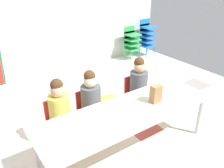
{
  "coord_description": "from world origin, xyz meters",
  "views": [
    {
      "loc": [
        -1.47,
        -2.42,
        2.03
      ],
      "look_at": [
        -0.08,
        -0.43,
        0.84
      ],
      "focal_mm": 37.38,
      "sensor_mm": 36.0,
      "label": 1
    }
  ],
  "objects_px": {
    "seated_child_far_right": "(138,81)",
    "paper_bag_brown": "(156,94)",
    "craft_table": "(128,114)",
    "seated_child_near_camera": "(59,107)",
    "kid_chair_green_stack": "(132,41)",
    "paper_plate_near_edge": "(132,105)",
    "donut_powdered_on_plate": "(132,104)",
    "kid_chair_blue_stack": "(147,36)",
    "seated_child_middle_seat": "(91,97)"
  },
  "relations": [
    {
      "from": "seated_child_middle_seat",
      "to": "paper_bag_brown",
      "type": "height_order",
      "value": "seated_child_middle_seat"
    },
    {
      "from": "kid_chair_green_stack",
      "to": "paper_bag_brown",
      "type": "xyz_separation_m",
      "value": [
        -1.78,
        -2.62,
        0.24
      ]
    },
    {
      "from": "seated_child_middle_seat",
      "to": "paper_plate_near_edge",
      "type": "relative_size",
      "value": 5.1
    },
    {
      "from": "craft_table",
      "to": "seated_child_middle_seat",
      "type": "xyz_separation_m",
      "value": [
        -0.16,
        0.57,
        0.01
      ]
    },
    {
      "from": "donut_powdered_on_plate",
      "to": "craft_table",
      "type": "bearing_deg",
      "value": -152.66
    },
    {
      "from": "craft_table",
      "to": "paper_plate_near_edge",
      "type": "bearing_deg",
      "value": 27.34
    },
    {
      "from": "seated_child_far_right",
      "to": "seated_child_middle_seat",
      "type": "bearing_deg",
      "value": 180.0
    },
    {
      "from": "seated_child_near_camera",
      "to": "kid_chair_blue_stack",
      "type": "height_order",
      "value": "seated_child_near_camera"
    },
    {
      "from": "kid_chair_blue_stack",
      "to": "paper_bag_brown",
      "type": "relative_size",
      "value": 4.18
    },
    {
      "from": "kid_chair_green_stack",
      "to": "paper_bag_brown",
      "type": "relative_size",
      "value": 3.64
    },
    {
      "from": "kid_chair_green_stack",
      "to": "paper_plate_near_edge",
      "type": "bearing_deg",
      "value": -129.24
    },
    {
      "from": "seated_child_middle_seat",
      "to": "kid_chair_green_stack",
      "type": "distance_m",
      "value": 3.08
    },
    {
      "from": "craft_table",
      "to": "kid_chair_blue_stack",
      "type": "distance_m",
      "value": 3.71
    },
    {
      "from": "craft_table",
      "to": "donut_powdered_on_plate",
      "type": "height_order",
      "value": "donut_powdered_on_plate"
    },
    {
      "from": "donut_powdered_on_plate",
      "to": "seated_child_near_camera",
      "type": "bearing_deg",
      "value": 143.83
    },
    {
      "from": "seated_child_middle_seat",
      "to": "paper_plate_near_edge",
      "type": "distance_m",
      "value": 0.58
    },
    {
      "from": "seated_child_far_right",
      "to": "paper_bag_brown",
      "type": "relative_size",
      "value": 4.17
    },
    {
      "from": "craft_table",
      "to": "kid_chair_green_stack",
      "type": "relative_size",
      "value": 2.7
    },
    {
      "from": "kid_chair_green_stack",
      "to": "donut_powdered_on_plate",
      "type": "height_order",
      "value": "kid_chair_green_stack"
    },
    {
      "from": "donut_powdered_on_plate",
      "to": "paper_plate_near_edge",
      "type": "bearing_deg",
      "value": 0.0
    },
    {
      "from": "craft_table",
      "to": "seated_child_near_camera",
      "type": "height_order",
      "value": "seated_child_near_camera"
    },
    {
      "from": "seated_child_far_right",
      "to": "donut_powdered_on_plate",
      "type": "height_order",
      "value": "seated_child_far_right"
    },
    {
      "from": "seated_child_far_right",
      "to": "kid_chair_green_stack",
      "type": "xyz_separation_m",
      "value": [
        1.52,
        2.01,
        -0.1
      ]
    },
    {
      "from": "seated_child_middle_seat",
      "to": "paper_bag_brown",
      "type": "xyz_separation_m",
      "value": [
        0.56,
        -0.6,
        0.14
      ]
    },
    {
      "from": "seated_child_far_right",
      "to": "kid_chair_blue_stack",
      "type": "height_order",
      "value": "seated_child_far_right"
    },
    {
      "from": "craft_table",
      "to": "paper_plate_near_edge",
      "type": "height_order",
      "value": "paper_plate_near_edge"
    },
    {
      "from": "seated_child_far_right",
      "to": "kid_chair_blue_stack",
      "type": "distance_m",
      "value": 2.85
    },
    {
      "from": "craft_table",
      "to": "seated_child_far_right",
      "type": "distance_m",
      "value": 0.86
    },
    {
      "from": "craft_table",
      "to": "seated_child_near_camera",
      "type": "xyz_separation_m",
      "value": [
        -0.59,
        0.57,
        0.01
      ]
    },
    {
      "from": "seated_child_middle_seat",
      "to": "craft_table",
      "type": "bearing_deg",
      "value": -74.15
    },
    {
      "from": "seated_child_far_right",
      "to": "donut_powdered_on_plate",
      "type": "xyz_separation_m",
      "value": [
        -0.54,
        -0.51,
        0.06
      ]
    },
    {
      "from": "paper_bag_brown",
      "to": "paper_plate_near_edge",
      "type": "distance_m",
      "value": 0.32
    },
    {
      "from": "seated_child_near_camera",
      "to": "paper_bag_brown",
      "type": "relative_size",
      "value": 4.17
    },
    {
      "from": "kid_chair_green_stack",
      "to": "kid_chair_blue_stack",
      "type": "distance_m",
      "value": 0.5
    },
    {
      "from": "paper_plate_near_edge",
      "to": "seated_child_middle_seat",
      "type": "bearing_deg",
      "value": 117.81
    },
    {
      "from": "seated_child_far_right",
      "to": "paper_bag_brown",
      "type": "distance_m",
      "value": 0.67
    },
    {
      "from": "craft_table",
      "to": "donut_powdered_on_plate",
      "type": "xyz_separation_m",
      "value": [
        0.11,
        0.06,
        0.07
      ]
    },
    {
      "from": "kid_chair_green_stack",
      "to": "paper_plate_near_edge",
      "type": "distance_m",
      "value": 3.26
    },
    {
      "from": "kid_chair_green_stack",
      "to": "donut_powdered_on_plate",
      "type": "bearing_deg",
      "value": -129.24
    },
    {
      "from": "kid_chair_green_stack",
      "to": "craft_table",
      "type": "bearing_deg",
      "value": -130.06
    },
    {
      "from": "seated_child_middle_seat",
      "to": "kid_chair_green_stack",
      "type": "bearing_deg",
      "value": 40.77
    },
    {
      "from": "seated_child_near_camera",
      "to": "seated_child_middle_seat",
      "type": "bearing_deg",
      "value": 0.0
    },
    {
      "from": "craft_table",
      "to": "kid_chair_blue_stack",
      "type": "relative_size",
      "value": 2.35
    },
    {
      "from": "seated_child_middle_seat",
      "to": "seated_child_far_right",
      "type": "height_order",
      "value": "same"
    },
    {
      "from": "craft_table",
      "to": "seated_child_far_right",
      "type": "relative_size",
      "value": 2.35
    },
    {
      "from": "kid_chair_green_stack",
      "to": "paper_plate_near_edge",
      "type": "height_order",
      "value": "kid_chair_green_stack"
    },
    {
      "from": "craft_table",
      "to": "kid_chair_green_stack",
      "type": "height_order",
      "value": "kid_chair_green_stack"
    },
    {
      "from": "craft_table",
      "to": "kid_chair_blue_stack",
      "type": "bearing_deg",
      "value": 44.07
    },
    {
      "from": "paper_plate_near_edge",
      "to": "seated_child_far_right",
      "type": "bearing_deg",
      "value": 43.66
    },
    {
      "from": "craft_table",
      "to": "kid_chair_green_stack",
      "type": "bearing_deg",
      "value": 49.94
    }
  ]
}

